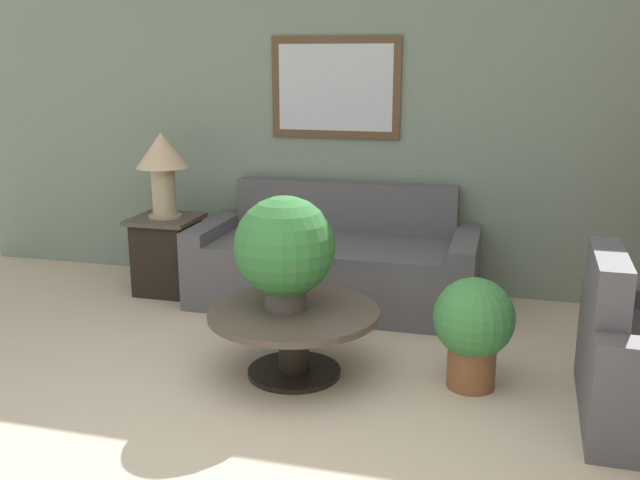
% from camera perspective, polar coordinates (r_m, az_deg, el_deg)
% --- Properties ---
extents(wall_back, '(7.17, 0.09, 2.60)m').
position_cam_1_polar(wall_back, '(5.69, 4.20, 9.03)').
color(wall_back, slate).
rests_on(wall_back, ground_plane).
extents(couch_main, '(2.13, 0.90, 0.88)m').
position_cam_1_polar(couch_main, '(5.43, 1.18, -2.02)').
color(couch_main, '#4C4C51').
rests_on(couch_main, ground_plane).
extents(coffee_table, '(1.01, 1.01, 0.41)m').
position_cam_1_polar(coffee_table, '(4.22, -2.11, -6.97)').
color(coffee_table, black).
rests_on(coffee_table, ground_plane).
extents(side_table, '(0.51, 0.51, 0.62)m').
position_cam_1_polar(side_table, '(5.82, -12.13, -1.09)').
color(side_table, black).
rests_on(side_table, ground_plane).
extents(table_lamp, '(0.40, 0.40, 0.66)m').
position_cam_1_polar(table_lamp, '(5.67, -12.52, 6.20)').
color(table_lamp, tan).
rests_on(table_lamp, side_table).
extents(potted_plant_on_table, '(0.59, 0.59, 0.66)m').
position_cam_1_polar(potted_plant_on_table, '(4.11, -2.85, -0.69)').
color(potted_plant_on_table, '#4C4742').
rests_on(potted_plant_on_table, coffee_table).
extents(potted_plant_floor, '(0.46, 0.46, 0.65)m').
position_cam_1_polar(potted_plant_floor, '(4.13, 12.18, -6.73)').
color(potted_plant_floor, brown).
rests_on(potted_plant_floor, ground_plane).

